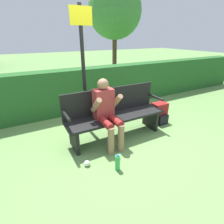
{
  "coord_description": "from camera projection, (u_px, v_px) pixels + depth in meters",
  "views": [
    {
      "loc": [
        -1.51,
        -2.61,
        1.87
      ],
      "look_at": [
        -0.15,
        -0.1,
        0.62
      ],
      "focal_mm": 28.0,
      "sensor_mm": 36.0,
      "label": 1
    }
  ],
  "objects": [
    {
      "name": "hedge_back",
      "position": [
        85.0,
        89.0,
        4.65
      ],
      "size": [
        12.0,
        0.44,
        1.11
      ],
      "color": "#235623",
      "rests_on": "ground"
    },
    {
      "name": "person_seated",
      "position": [
        107.0,
        110.0,
        3.08
      ],
      "size": [
        0.48,
        0.64,
        1.2
      ],
      "color": "#993333",
      "rests_on": "ground"
    },
    {
      "name": "signpost",
      "position": [
        83.0,
        64.0,
        3.28
      ],
      "size": [
        0.4,
        0.09,
        2.37
      ],
      "color": "black",
      "rests_on": "ground"
    },
    {
      "name": "ground_plane",
      "position": [
        116.0,
        137.0,
        3.51
      ],
      "size": [
        40.0,
        40.0,
        0.0
      ],
      "primitive_type": "plane",
      "color": "#668E4C"
    },
    {
      "name": "park_bench",
      "position": [
        114.0,
        113.0,
        3.38
      ],
      "size": [
        1.94,
        0.5,
        0.96
      ],
      "color": "black",
      "rests_on": "ground"
    },
    {
      "name": "litter_crumple",
      "position": [
        87.0,
        163.0,
        2.72
      ],
      "size": [
        0.09,
        0.09,
        0.09
      ],
      "color": "silver",
      "rests_on": "ground"
    },
    {
      "name": "water_bottle",
      "position": [
        118.0,
        163.0,
        2.61
      ],
      "size": [
        0.08,
        0.08,
        0.27
      ],
      "color": "green",
      "rests_on": "ground"
    },
    {
      "name": "backpack",
      "position": [
        159.0,
        113.0,
        4.02
      ],
      "size": [
        0.33,
        0.31,
        0.47
      ],
      "color": "maroon",
      "rests_on": "ground"
    },
    {
      "name": "tree",
      "position": [
        115.0,
        11.0,
        7.44
      ],
      "size": [
        2.29,
        2.29,
        3.96
      ],
      "color": "#4C3823",
      "rests_on": "ground"
    }
  ]
}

